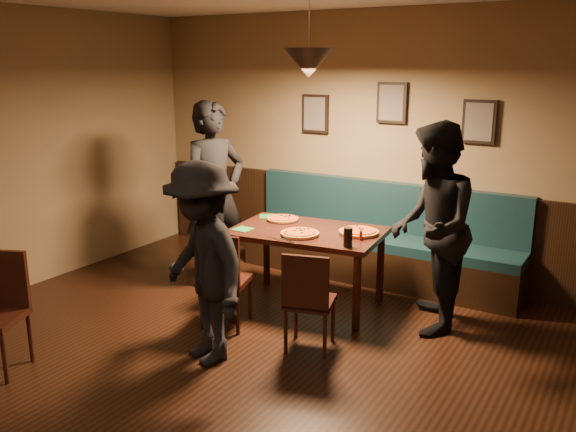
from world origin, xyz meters
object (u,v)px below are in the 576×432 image
object	(u,v)px
diner_front	(203,264)
tabasco_bottle	(361,234)
booth_bench	(377,235)
diner_left	(215,195)
chair_near_left	(226,278)
dining_table	(307,267)
chair_near_right	(310,299)
soda_glass	(348,237)
diner_right	(432,228)

from	to	relation	value
diner_front	tabasco_bottle	world-z (taller)	diner_front
booth_bench	diner_left	bearing A→B (deg)	-144.53
chair_near_left	tabasco_bottle	size ratio (longest dim) A/B	8.07
booth_bench	diner_left	xyz separation A→B (m)	(-1.37, -0.97, 0.45)
dining_table	chair_near_right	xyz separation A→B (m)	(0.47, -0.78, 0.05)
dining_table	soda_glass	size ratio (longest dim) A/B	8.26
chair_near_right	soda_glass	xyz separation A→B (m)	(0.08, 0.50, 0.41)
diner_front	soda_glass	size ratio (longest dim) A/B	9.37
chair_near_right	diner_right	distance (m)	1.21
tabasco_bottle	diner_front	bearing A→B (deg)	-118.08
dining_table	chair_near_left	size ratio (longest dim) A/B	1.59
booth_bench	chair_near_right	size ratio (longest dim) A/B	3.58
chair_near_left	soda_glass	size ratio (longest dim) A/B	5.20
dining_table	chair_near_left	distance (m)	0.87
dining_table	diner_left	size ratio (longest dim) A/B	0.73
booth_bench	diner_left	world-z (taller)	diner_left
diner_right	diner_front	distance (m)	1.95
diner_front	diner_right	bearing A→B (deg)	72.61
dining_table	diner_left	xyz separation A→B (m)	(-1.08, -0.01, 0.58)
diner_front	booth_bench	bearing A→B (deg)	103.50
diner_left	diner_right	world-z (taller)	diner_left
booth_bench	soda_glass	bearing A→B (deg)	-78.23
chair_near_left	diner_front	size ratio (longest dim) A/B	0.55
chair_near_left	diner_left	bearing A→B (deg)	116.14
chair_near_right	tabasco_bottle	size ratio (longest dim) A/B	7.77
chair_near_left	soda_glass	bearing A→B (deg)	11.80
tabasco_bottle	booth_bench	bearing A→B (deg)	105.05
booth_bench	diner_right	world-z (taller)	diner_right
soda_glass	tabasco_bottle	xyz separation A→B (m)	(0.01, 0.23, -0.03)
booth_bench	tabasco_bottle	xyz separation A→B (m)	(0.27, -1.02, 0.29)
booth_bench	soda_glass	xyz separation A→B (m)	(0.26, -1.25, 0.32)
diner_left	tabasco_bottle	world-z (taller)	diner_left
booth_bench	soda_glass	world-z (taller)	booth_bench
booth_bench	diner_left	distance (m)	1.74
booth_bench	chair_near_right	xyz separation A→B (m)	(0.18, -1.75, -0.08)
soda_glass	dining_table	bearing A→B (deg)	152.82
tabasco_bottle	dining_table	bearing A→B (deg)	174.64
chair_near_right	diner_left	world-z (taller)	diner_left
chair_near_left	diner_right	bearing A→B (deg)	13.63
diner_front	tabasco_bottle	bearing A→B (deg)	85.80
diner_right	chair_near_left	bearing A→B (deg)	-79.47
diner_right	tabasco_bottle	bearing A→B (deg)	-94.82
chair_near_left	diner_left	xyz separation A→B (m)	(-0.70, 0.77, 0.51)
diner_front	dining_table	bearing A→B (deg)	108.26
booth_bench	dining_table	xyz separation A→B (m)	(-0.29, -0.96, -0.13)
chair_near_left	booth_bench	bearing A→B (deg)	52.81
diner_left	soda_glass	world-z (taller)	diner_left
chair_near_left	diner_left	size ratio (longest dim) A/B	0.46
diner_front	soda_glass	world-z (taller)	diner_front
diner_right	tabasco_bottle	size ratio (longest dim) A/B	16.71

